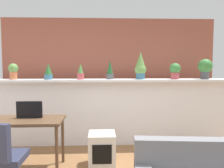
{
  "coord_description": "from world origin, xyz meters",
  "views": [
    {
      "loc": [
        -0.17,
        -2.41,
        1.53
      ],
      "look_at": [
        -0.0,
        1.3,
        1.22
      ],
      "focal_mm": 37.39,
      "sensor_mm": 36.0,
      "label": 1
    }
  ],
  "objects": [
    {
      "name": "potted_plant_0",
      "position": [
        -1.79,
        1.97,
        1.42
      ],
      "size": [
        0.17,
        0.17,
        0.29
      ],
      "color": "#C66B42",
      "rests_on": "plant_shelf"
    },
    {
      "name": "potted_plant_2",
      "position": [
        -0.56,
        1.93,
        1.39
      ],
      "size": [
        0.13,
        0.13,
        0.3
      ],
      "color": "#B7474C",
      "rests_on": "plant_shelf"
    },
    {
      "name": "potted_plant_1",
      "position": [
        -1.15,
        1.94,
        1.4
      ],
      "size": [
        0.15,
        0.15,
        0.3
      ],
      "color": "#386B84",
      "rests_on": "plant_shelf"
    },
    {
      "name": "tv_monitor",
      "position": [
        -1.23,
        1.02,
        0.87
      ],
      "size": [
        0.37,
        0.04,
        0.25
      ],
      "primitive_type": "cube",
      "color": "black",
      "rests_on": "desk"
    },
    {
      "name": "divider_wall",
      "position": [
        0.0,
        2.0,
        0.61
      ],
      "size": [
        4.47,
        0.16,
        1.22
      ],
      "primitive_type": "cube",
      "color": "white",
      "rests_on": "ground"
    },
    {
      "name": "side_cube_shelf",
      "position": [
        -0.17,
        1.03,
        0.25
      ],
      "size": [
        0.4,
        0.41,
        0.5
      ],
      "color": "silver",
      "rests_on": "ground"
    },
    {
      "name": "potted_plant_5",
      "position": [
        1.23,
        1.96,
        1.42
      ],
      "size": [
        0.21,
        0.21,
        0.3
      ],
      "color": "#B7474C",
      "rests_on": "plant_shelf"
    },
    {
      "name": "potted_plant_3",
      "position": [
        -0.01,
        1.98,
        1.42
      ],
      "size": [
        0.14,
        0.14,
        0.36
      ],
      "color": "#4C4C51",
      "rests_on": "plant_shelf"
    },
    {
      "name": "potted_plant_6",
      "position": [
        1.81,
        1.98,
        1.48
      ],
      "size": [
        0.27,
        0.27,
        0.38
      ],
      "color": "#4C4C51",
      "rests_on": "plant_shelf"
    },
    {
      "name": "desk",
      "position": [
        -1.28,
        0.94,
        0.67
      ],
      "size": [
        1.1,
        0.6,
        0.75
      ],
      "color": "brown",
      "rests_on": "ground"
    },
    {
      "name": "potted_plant_4",
      "position": [
        0.56,
        1.97,
        1.5
      ],
      "size": [
        0.22,
        0.22,
        0.51
      ],
      "color": "#386B84",
      "rests_on": "plant_shelf"
    },
    {
      "name": "plant_shelf",
      "position": [
        0.0,
        1.96,
        1.24
      ],
      "size": [
        4.47,
        0.4,
        0.04
      ],
      "primitive_type": "cube",
      "color": "white",
      "rests_on": "divider_wall"
    },
    {
      "name": "office_chair",
      "position": [
        -1.31,
        0.22,
        0.39
      ],
      "size": [
        0.5,
        0.5,
        0.91
      ],
      "color": "#262628",
      "rests_on": "ground"
    },
    {
      "name": "brick_wall_behind",
      "position": [
        0.0,
        2.6,
        1.25
      ],
      "size": [
        4.47,
        0.1,
        2.5
      ],
      "primitive_type": "cube",
      "color": "#9E5442",
      "rests_on": "ground"
    }
  ]
}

